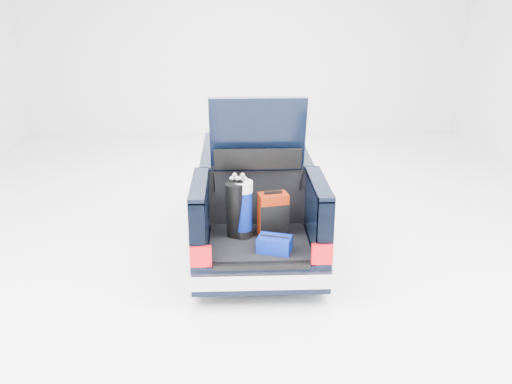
{
  "coord_description": "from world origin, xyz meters",
  "views": [
    {
      "loc": [
        -0.32,
        -8.06,
        3.7
      ],
      "look_at": [
        0.0,
        -0.5,
        0.93
      ],
      "focal_mm": 38.0,
      "sensor_mm": 36.0,
      "label": 1
    }
  ],
  "objects_px": {
    "blue_golf_bag": "(243,208)",
    "blue_duffel": "(274,244)",
    "black_golf_bag": "(235,209)",
    "car": "(254,194)",
    "red_suitcase": "(273,215)"
  },
  "relations": [
    {
      "from": "red_suitcase",
      "to": "black_golf_bag",
      "type": "distance_m",
      "value": 0.52
    },
    {
      "from": "red_suitcase",
      "to": "black_golf_bag",
      "type": "height_order",
      "value": "black_golf_bag"
    },
    {
      "from": "blue_golf_bag",
      "to": "blue_duffel",
      "type": "distance_m",
      "value": 0.69
    },
    {
      "from": "car",
      "to": "black_golf_bag",
      "type": "relative_size",
      "value": 5.18
    },
    {
      "from": "black_golf_bag",
      "to": "blue_golf_bag",
      "type": "bearing_deg",
      "value": 15.94
    },
    {
      "from": "red_suitcase",
      "to": "blue_duffel",
      "type": "distance_m",
      "value": 0.54
    },
    {
      "from": "blue_golf_bag",
      "to": "black_golf_bag",
      "type": "bearing_deg",
      "value": -169.97
    },
    {
      "from": "blue_golf_bag",
      "to": "blue_duffel",
      "type": "bearing_deg",
      "value": -51.84
    },
    {
      "from": "black_golf_bag",
      "to": "blue_duffel",
      "type": "distance_m",
      "value": 0.74
    },
    {
      "from": "blue_golf_bag",
      "to": "blue_duffel",
      "type": "relative_size",
      "value": 1.85
    },
    {
      "from": "car",
      "to": "red_suitcase",
      "type": "distance_m",
      "value": 1.45
    },
    {
      "from": "car",
      "to": "black_golf_bag",
      "type": "xyz_separation_m",
      "value": [
        -0.32,
        -1.46,
        0.33
      ]
    },
    {
      "from": "black_golf_bag",
      "to": "blue_duffel",
      "type": "bearing_deg",
      "value": -37.98
    },
    {
      "from": "red_suitcase",
      "to": "blue_golf_bag",
      "type": "distance_m",
      "value": 0.42
    },
    {
      "from": "black_golf_bag",
      "to": "blue_duffel",
      "type": "relative_size",
      "value": 1.86
    }
  ]
}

